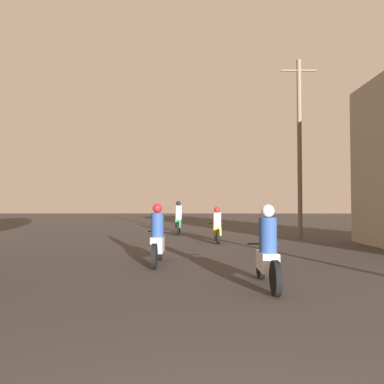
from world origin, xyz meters
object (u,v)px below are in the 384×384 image
object	(u,v)px
motorcycle_silver	(157,239)
utility_pole_far	(300,145)
motorcycle_yellow	(217,228)
motorcycle_white	(267,254)
motorcycle_green	(178,221)

from	to	relation	value
motorcycle_silver	utility_pole_far	world-z (taller)	utility_pole_far
motorcycle_yellow	motorcycle_white	bearing A→B (deg)	-79.82
motorcycle_green	motorcycle_silver	bearing A→B (deg)	-85.09
motorcycle_silver	utility_pole_far	distance (m)	9.86
motorcycle_green	motorcycle_yellow	bearing A→B (deg)	-61.15
motorcycle_silver	motorcycle_green	size ratio (longest dim) A/B	0.99
motorcycle_silver	motorcycle_green	bearing A→B (deg)	83.65
motorcycle_white	motorcycle_silver	world-z (taller)	motorcycle_silver
motorcycle_yellow	utility_pole_far	size ratio (longest dim) A/B	0.24
motorcycle_white	motorcycle_silver	size ratio (longest dim) A/B	0.99
motorcycle_green	utility_pole_far	bearing A→B (deg)	-16.13
motorcycle_white	motorcycle_yellow	size ratio (longest dim) A/B	1.03
motorcycle_yellow	motorcycle_green	xyz separation A→B (m)	(-1.71, 4.00, 0.09)
motorcycle_silver	motorcycle_yellow	distance (m)	5.75
motorcycle_white	motorcycle_green	world-z (taller)	motorcycle_green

